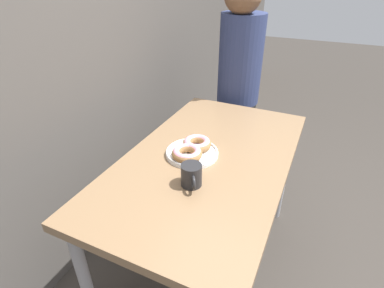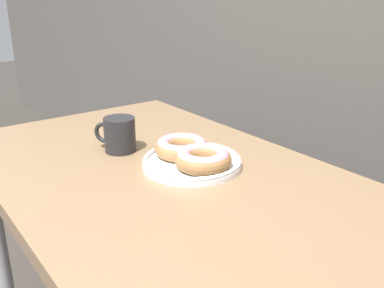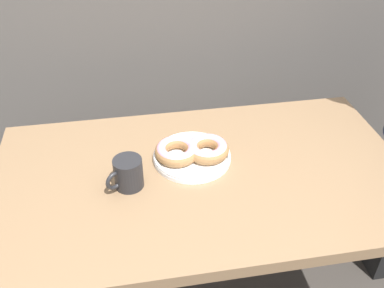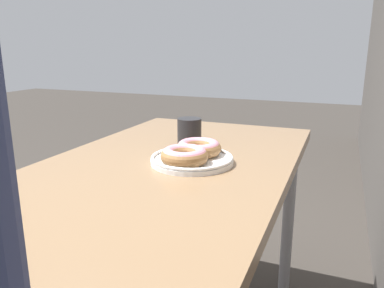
{
  "view_description": "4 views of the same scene",
  "coord_description": "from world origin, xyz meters",
  "px_view_note": "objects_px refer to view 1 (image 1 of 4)",
  "views": [
    {
      "loc": [
        -1.11,
        -0.04,
        1.54
      ],
      "look_at": [
        -0.02,
        0.47,
        0.83
      ],
      "focal_mm": 28.0,
      "sensor_mm": 36.0,
      "label": 1
    },
    {
      "loc": [
        0.78,
        -0.13,
        1.19
      ],
      "look_at": [
        -0.02,
        0.47,
        0.83
      ],
      "focal_mm": 40.0,
      "sensor_mm": 36.0,
      "label": 2
    },
    {
      "loc": [
        -0.2,
        -0.6,
        1.62
      ],
      "look_at": [
        -0.02,
        0.47,
        0.83
      ],
      "focal_mm": 40.0,
      "sensor_mm": 36.0,
      "label": 3
    },
    {
      "loc": [
        0.98,
        0.88,
        1.11
      ],
      "look_at": [
        -0.02,
        0.47,
        0.83
      ],
      "focal_mm": 35.0,
      "sensor_mm": 36.0,
      "label": 4
    }
  ],
  "objects_px": {
    "dining_table": "(208,170)",
    "coffee_mug": "(192,175)",
    "person_figure": "(239,88)",
    "donut_plate": "(192,150)"
  },
  "relations": [
    {
      "from": "dining_table",
      "to": "donut_plate",
      "type": "bearing_deg",
      "value": 104.59
    },
    {
      "from": "dining_table",
      "to": "coffee_mug",
      "type": "bearing_deg",
      "value": -175.15
    },
    {
      "from": "coffee_mug",
      "to": "person_figure",
      "type": "bearing_deg",
      "value": 7.51
    },
    {
      "from": "donut_plate",
      "to": "coffee_mug",
      "type": "distance_m",
      "value": 0.23
    },
    {
      "from": "donut_plate",
      "to": "person_figure",
      "type": "xyz_separation_m",
      "value": [
        0.9,
        0.05,
        -0.0
      ]
    },
    {
      "from": "coffee_mug",
      "to": "person_figure",
      "type": "height_order",
      "value": "person_figure"
    },
    {
      "from": "dining_table",
      "to": "coffee_mug",
      "type": "height_order",
      "value": "coffee_mug"
    },
    {
      "from": "dining_table",
      "to": "donut_plate",
      "type": "distance_m",
      "value": 0.14
    },
    {
      "from": "coffee_mug",
      "to": "person_figure",
      "type": "xyz_separation_m",
      "value": [
        1.11,
        0.15,
        -0.02
      ]
    },
    {
      "from": "dining_table",
      "to": "coffee_mug",
      "type": "distance_m",
      "value": 0.26
    }
  ]
}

